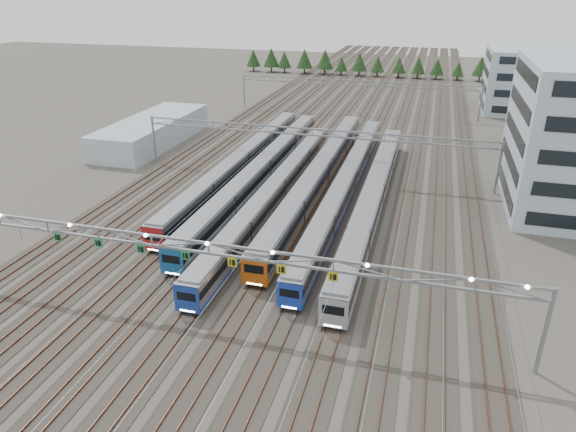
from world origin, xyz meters
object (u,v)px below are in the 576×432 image
(train_f, at_px, (374,195))
(train_c, at_px, (277,190))
(west_shed, at_px, (152,131))
(gantry_mid, at_px, (312,138))
(gantry_far, at_px, (356,87))
(train_a, at_px, (242,162))
(train_d, at_px, (320,173))
(train_e, at_px, (346,182))
(train_b, at_px, (262,170))
(depot_bldg_mid, at_px, (558,122))
(depot_bldg_north, at_px, (534,81))
(gantry_near, at_px, (208,251))

(train_f, bearing_deg, train_c, -173.69)
(west_shed, bearing_deg, train_c, -34.55)
(gantry_mid, distance_m, gantry_far, 45.00)
(train_a, xyz_separation_m, train_c, (9.00, -9.96, -0.09))
(train_a, bearing_deg, train_d, -8.66)
(train_c, xyz_separation_m, train_d, (4.50, 7.90, 0.17))
(train_a, height_order, train_f, train_f)
(train_e, bearing_deg, train_d, 153.65)
(train_e, distance_m, gantry_far, 51.87)
(train_c, bearing_deg, gantry_mid, 79.30)
(train_a, relative_size, train_f, 1.00)
(train_c, bearing_deg, west_shed, 145.45)
(train_e, bearing_deg, train_b, 174.10)
(train_d, distance_m, gantry_far, 49.24)
(train_d, relative_size, west_shed, 2.05)
(train_b, bearing_deg, train_f, -17.21)
(train_a, bearing_deg, train_f, -20.61)
(train_c, bearing_deg, depot_bldg_mid, 41.24)
(gantry_mid, relative_size, depot_bldg_mid, 3.52)
(train_c, bearing_deg, train_f, 6.31)
(train_a, xyz_separation_m, train_f, (22.50, -8.46, 0.02))
(depot_bldg_mid, height_order, depot_bldg_north, depot_bldg_north)
(train_c, distance_m, west_shed, 38.84)
(depot_bldg_north, bearing_deg, depot_bldg_mid, -90.52)
(west_shed, bearing_deg, train_f, -24.29)
(west_shed, bearing_deg, gantry_far, 45.53)
(train_d, bearing_deg, west_shed, 158.84)
(train_d, bearing_deg, train_c, -119.66)
(train_a, bearing_deg, depot_bldg_mid, 27.86)
(train_b, height_order, train_f, train_b)
(gantry_near, height_order, gantry_far, gantry_near)
(train_d, bearing_deg, depot_bldg_mid, 37.67)
(train_a, height_order, train_c, train_a)
(train_d, bearing_deg, gantry_mid, 119.33)
(train_f, distance_m, gantry_near, 32.18)
(train_c, height_order, train_e, train_c)
(train_b, height_order, train_c, train_b)
(train_d, bearing_deg, train_f, -35.45)
(depot_bldg_north, bearing_deg, train_d, -121.24)
(train_a, xyz_separation_m, depot_bldg_mid, (51.25, 27.09, 3.58))
(train_e, distance_m, train_f, 6.14)
(west_shed, bearing_deg, train_d, -21.16)
(gantry_far, bearing_deg, train_c, -92.26)
(train_d, height_order, gantry_far, gantry_far)
(train_e, relative_size, gantry_mid, 1.12)
(train_e, bearing_deg, west_shed, 158.25)
(train_d, distance_m, west_shed, 39.13)
(train_f, xyz_separation_m, gantry_mid, (-11.25, 10.41, 4.36))
(train_c, relative_size, train_f, 0.99)
(train_a, xyz_separation_m, west_shed, (-22.99, 12.07, 0.33))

